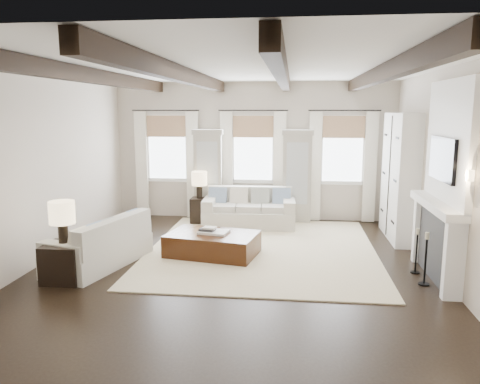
# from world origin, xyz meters

# --- Properties ---
(ground) EXTENTS (7.50, 7.50, 0.00)m
(ground) POSITION_xyz_m (0.00, 0.00, 0.00)
(ground) COLOR black
(ground) RESTS_ON ground
(room_shell) EXTENTS (6.54, 7.54, 3.22)m
(room_shell) POSITION_xyz_m (0.75, 0.90, 1.89)
(room_shell) COLOR beige
(room_shell) RESTS_ON ground
(area_rug) EXTENTS (4.12, 4.61, 0.02)m
(area_rug) POSITION_xyz_m (0.39, 1.20, 0.01)
(area_rug) COLOR beige
(area_rug) RESTS_ON ground
(sofa_back) EXTENTS (2.04, 0.99, 0.86)m
(sofa_back) POSITION_xyz_m (-0.02, 2.93, 0.34)
(sofa_back) COLOR beige
(sofa_back) RESTS_ON ground
(sofa_left) EXTENTS (1.33, 2.07, 0.82)m
(sofa_left) POSITION_xyz_m (-2.19, 0.01, 0.33)
(sofa_left) COLOR beige
(sofa_left) RESTS_ON ground
(ottoman) EXTENTS (1.70, 1.24, 0.41)m
(ottoman) POSITION_xyz_m (-0.46, 0.75, 0.20)
(ottoman) COLOR black
(ottoman) RESTS_ON ground
(tray) EXTENTS (0.56, 0.47, 0.04)m
(tray) POSITION_xyz_m (-0.44, 0.78, 0.43)
(tray) COLOR white
(tray) RESTS_ON ottoman
(book_lower) EXTENTS (0.29, 0.25, 0.04)m
(book_lower) POSITION_xyz_m (-0.56, 0.78, 0.47)
(book_lower) COLOR #262628
(book_lower) RESTS_ON tray
(book_upper) EXTENTS (0.25, 0.21, 0.03)m
(book_upper) POSITION_xyz_m (-0.52, 0.77, 0.50)
(book_upper) COLOR beige
(book_upper) RESTS_ON book_lower
(side_table_front) EXTENTS (0.58, 0.58, 0.58)m
(side_table_front) POSITION_xyz_m (-2.47, -0.73, 0.29)
(side_table_front) COLOR black
(side_table_front) RESTS_ON ground
(lamp_front) EXTENTS (0.38, 0.38, 0.65)m
(lamp_front) POSITION_xyz_m (-2.47, -0.73, 1.02)
(lamp_front) COLOR black
(lamp_front) RESTS_ON side_table_front
(side_table_back) EXTENTS (0.39, 0.39, 0.59)m
(side_table_back) POSITION_xyz_m (-1.16, 3.09, 0.29)
(side_table_back) COLOR black
(side_table_back) RESTS_ON ground
(lamp_back) EXTENTS (0.35, 0.35, 0.61)m
(lamp_back) POSITION_xyz_m (-1.16, 3.09, 1.00)
(lamp_back) COLOR black
(lamp_back) RESTS_ON side_table_back
(candlestick_near) EXTENTS (0.16, 0.16, 0.80)m
(candlestick_near) POSITION_xyz_m (2.90, -0.30, 0.33)
(candlestick_near) COLOR black
(candlestick_near) RESTS_ON ground
(candlestick_far) EXTENTS (0.15, 0.15, 0.73)m
(candlestick_far) POSITION_xyz_m (2.90, 0.22, 0.30)
(candlestick_far) COLOR black
(candlestick_far) RESTS_ON ground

